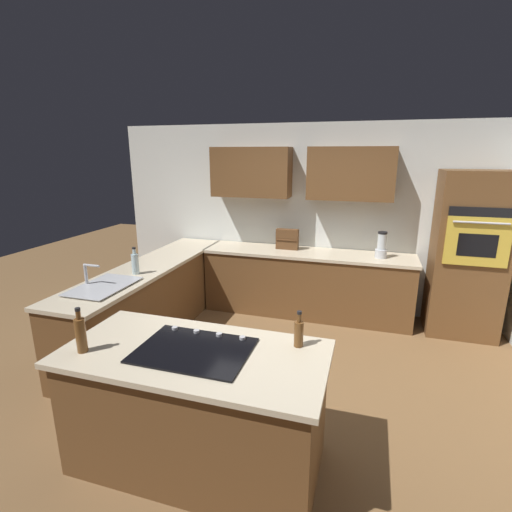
{
  "coord_description": "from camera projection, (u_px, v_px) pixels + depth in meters",
  "views": [
    {
      "loc": [
        -0.68,
        3.26,
        2.2
      ],
      "look_at": [
        0.62,
        -1.02,
        0.98
      ],
      "focal_mm": 26.57,
      "sensor_mm": 36.0,
      "label": 1
    }
  ],
  "objects": [
    {
      "name": "second_bottle",
      "position": [
        299.0,
        333.0,
        2.61
      ],
      "size": [
        0.07,
        0.07,
        0.26
      ],
      "color": "brown",
      "rests_on": "island_top"
    },
    {
      "name": "countertop_back",
      "position": [
        307.0,
        253.0,
        5.16
      ],
      "size": [
        2.84,
        0.64,
        0.04
      ],
      "primitive_type": "cube",
      "color": "beige",
      "rests_on": "lower_cabinets_back"
    },
    {
      "name": "island_top",
      "position": [
        194.0,
        354.0,
        2.58
      ],
      "size": [
        1.81,
        0.89,
        0.04
      ],
      "primitive_type": "cube",
      "color": "beige",
      "rests_on": "island_base"
    },
    {
      "name": "island_base",
      "position": [
        197.0,
        410.0,
        2.7
      ],
      "size": [
        1.73,
        0.81,
        0.86
      ],
      "primitive_type": "cube",
      "color": "brown",
      "rests_on": "ground"
    },
    {
      "name": "lower_cabinets_back",
      "position": [
        306.0,
        285.0,
        5.28
      ],
      "size": [
        2.8,
        0.6,
        0.86
      ],
      "primitive_type": "cube",
      "color": "brown",
      "rests_on": "ground"
    },
    {
      "name": "ground_plane",
      "position": [
        286.0,
        382.0,
        3.77
      ],
      "size": [
        14.0,
        14.0,
        0.0
      ],
      "primitive_type": "plane",
      "color": "brown"
    },
    {
      "name": "wall_oven",
      "position": [
        468.0,
        255.0,
        4.57
      ],
      "size": [
        0.8,
        0.66,
        2.01
      ],
      "color": "brown",
      "rests_on": "ground"
    },
    {
      "name": "spice_rack",
      "position": [
        287.0,
        239.0,
        5.27
      ],
      "size": [
        0.31,
        0.11,
        0.28
      ],
      "color": "brown",
      "rests_on": "countertop_back"
    },
    {
      "name": "dish_soap_bottle",
      "position": [
        135.0,
        263.0,
        4.19
      ],
      "size": [
        0.08,
        0.08,
        0.31
      ],
      "color": "silver",
      "rests_on": "countertop_side"
    },
    {
      "name": "lower_cabinets_side",
      "position": [
        152.0,
        301.0,
        4.68
      ],
      "size": [
        0.6,
        2.9,
        0.86
      ],
      "primitive_type": "cube",
      "color": "brown",
      "rests_on": "ground"
    },
    {
      "name": "sink_unit",
      "position": [
        103.0,
        286.0,
        3.79
      ],
      "size": [
        0.46,
        0.7,
        0.23
      ],
      "color": "#515456",
      "rests_on": "countertop_side"
    },
    {
      "name": "cooktop",
      "position": [
        194.0,
        350.0,
        2.58
      ],
      "size": [
        0.76,
        0.56,
        0.03
      ],
      "color": "black",
      "rests_on": "island_top"
    },
    {
      "name": "countertop_side",
      "position": [
        149.0,
        267.0,
        4.56
      ],
      "size": [
        0.64,
        2.94,
        0.04
      ],
      "primitive_type": "cube",
      "color": "beige",
      "rests_on": "lower_cabinets_side"
    },
    {
      "name": "wall_back",
      "position": [
        315.0,
        208.0,
        5.3
      ],
      "size": [
        6.0,
        0.44,
        2.6
      ],
      "color": "silver",
      "rests_on": "ground"
    },
    {
      "name": "blender",
      "position": [
        381.0,
        247.0,
        4.83
      ],
      "size": [
        0.15,
        0.15,
        0.34
      ],
      "color": "silver",
      "rests_on": "countertop_back"
    },
    {
      "name": "oil_bottle",
      "position": [
        81.0,
        334.0,
        2.53
      ],
      "size": [
        0.07,
        0.07,
        0.32
      ],
      "color": "brown",
      "rests_on": "island_top"
    }
  ]
}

